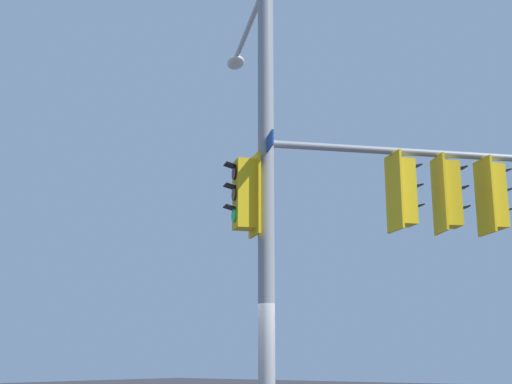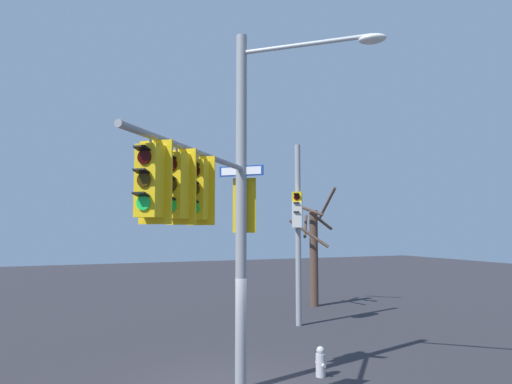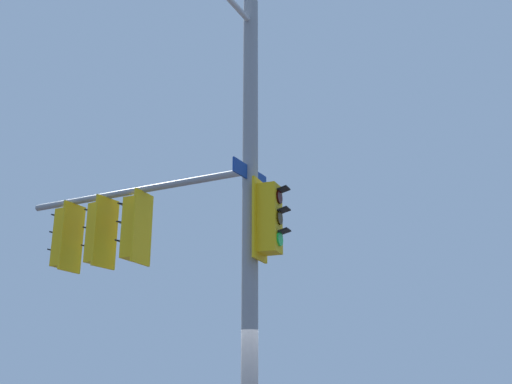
% 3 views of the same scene
% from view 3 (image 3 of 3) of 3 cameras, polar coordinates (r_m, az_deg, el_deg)
% --- Properties ---
extents(main_signal_pole_assembly, '(4.18, 5.83, 8.28)m').
position_cam_3_polar(main_signal_pole_assembly, '(10.15, -6.80, -1.82)').
color(main_signal_pole_assembly, gray).
rests_on(main_signal_pole_assembly, ground).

